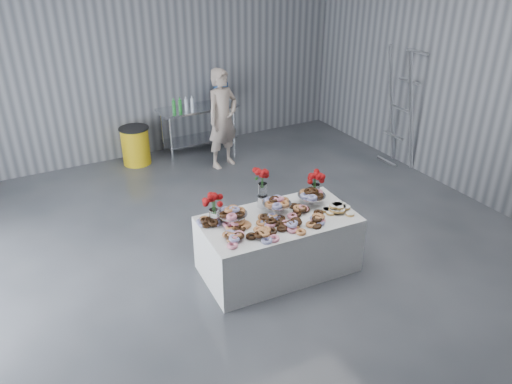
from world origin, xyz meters
TOP-DOWN VIEW (x-y plane):
  - ground at (0.00, 0.00)m, footprint 9.00×9.00m
  - room_walls at (-0.27, 0.07)m, footprint 8.04×9.04m
  - display_table at (0.23, -0.00)m, footprint 1.95×1.10m
  - prep_table at (0.86, 4.10)m, footprint 1.50×0.60m
  - donut_mounds at (0.23, -0.05)m, footprint 1.84×0.89m
  - cake_stand_left at (-0.31, 0.18)m, footprint 0.36×0.36m
  - cake_stand_mid at (0.29, 0.14)m, footprint 0.36×0.36m
  - cake_stand_right at (0.79, 0.12)m, footprint 0.36×0.36m
  - danish_pile at (0.97, -0.19)m, footprint 0.48×0.48m
  - bouquet_left at (-0.51, 0.29)m, footprint 0.26×0.26m
  - bouquet_right at (0.94, 0.26)m, footprint 0.26×0.26m
  - bouquet_center at (0.20, 0.35)m, footprint 0.26×0.26m
  - water_jug at (1.36, 4.10)m, footprint 0.28×0.28m
  - drink_bottles at (0.54, 4.00)m, footprint 0.54×0.08m
  - person at (1.00, 3.26)m, footprint 0.75×0.61m
  - trash_barrel at (-0.40, 4.10)m, footprint 0.55×0.55m
  - stepladder at (3.75, 1.72)m, footprint 0.66×0.54m

SIDE VIEW (x-z plane):
  - ground at x=0.00m, z-range 0.00..0.00m
  - trash_barrel at x=-0.40m, z-range 0.00..0.70m
  - display_table at x=0.23m, z-range 0.00..0.75m
  - prep_table at x=0.86m, z-range 0.17..1.07m
  - donut_mounds at x=0.23m, z-range 0.75..0.84m
  - danish_pile at x=0.97m, z-range 0.75..0.86m
  - cake_stand_left at x=-0.31m, z-range 0.80..0.98m
  - cake_stand_mid at x=0.29m, z-range 0.80..0.98m
  - cake_stand_right at x=0.79m, z-range 0.80..0.98m
  - person at x=1.00m, z-range 0.00..1.80m
  - drink_bottles at x=0.54m, z-range 0.90..1.17m
  - bouquet_left at x=-0.51m, z-range 0.84..1.26m
  - bouquet_right at x=0.94m, z-range 0.84..1.26m
  - stepladder at x=3.75m, z-range 0.00..2.20m
  - bouquet_center at x=0.20m, z-range 0.84..1.41m
  - water_jug at x=1.36m, z-range 0.87..1.43m
  - room_walls at x=-0.27m, z-range 0.63..4.65m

